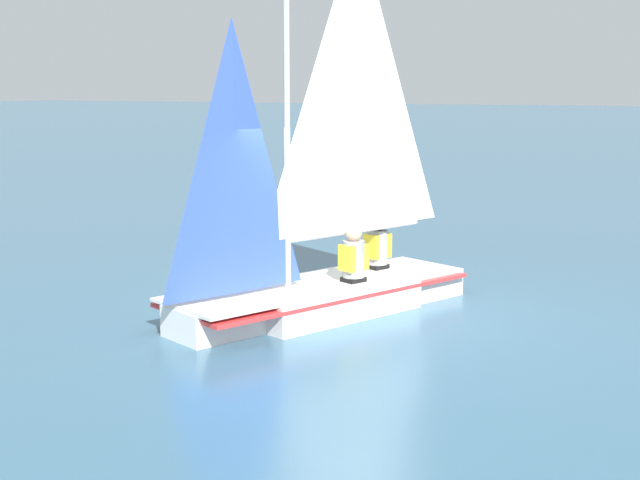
# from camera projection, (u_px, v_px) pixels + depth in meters

# --- Properties ---
(ground_plane) EXTENTS (260.00, 260.00, 0.00)m
(ground_plane) POSITION_uv_depth(u_px,v_px,m) (320.00, 312.00, 12.04)
(ground_plane) COLOR #38607A
(sailboat_main) EXTENTS (2.97, 4.62, 5.28)m
(sailboat_main) POSITION_uv_depth(u_px,v_px,m) (322.00, 254.00, 11.93)
(sailboat_main) COLOR white
(sailboat_main) RESTS_ON ground_plane
(sailor_helm) EXTENTS (0.39, 0.41, 1.16)m
(sailor_helm) POSITION_uv_depth(u_px,v_px,m) (354.00, 265.00, 12.07)
(sailor_helm) COLOR black
(sailor_helm) RESTS_ON ground_plane
(sailor_crew) EXTENTS (0.39, 0.41, 1.16)m
(sailor_crew) POSITION_uv_depth(u_px,v_px,m) (377.00, 252.00, 12.95)
(sailor_crew) COLOR black
(sailor_crew) RESTS_ON ground_plane
(buoy_marker) EXTENTS (0.45, 0.45, 0.91)m
(buoy_marker) POSITION_uv_depth(u_px,v_px,m) (216.00, 208.00, 21.11)
(buoy_marker) COLOR red
(buoy_marker) RESTS_ON ground_plane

